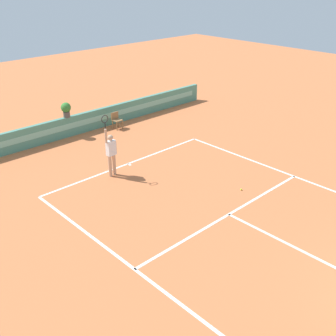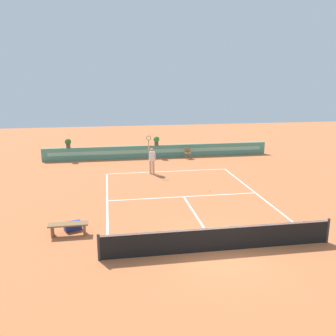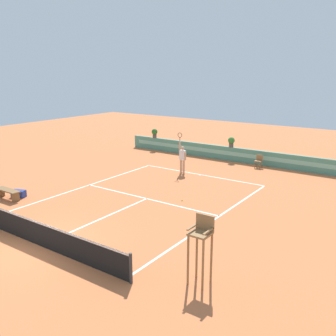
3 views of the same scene
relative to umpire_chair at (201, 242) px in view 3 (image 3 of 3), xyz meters
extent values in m
plane|color=#C66B3D|center=(-6.10, 4.74, -1.34)|extent=(60.00, 60.00, 0.00)
cube|color=white|center=(-6.10, 10.63, -1.34)|extent=(8.22, 0.10, 0.01)
cube|color=white|center=(-6.10, 5.14, -1.34)|extent=(8.22, 0.10, 0.01)
cube|color=white|center=(-6.10, 1.94, -1.34)|extent=(0.10, 6.40, 0.01)
cube|color=white|center=(-10.21, 4.68, -1.34)|extent=(0.10, 11.89, 0.01)
cube|color=white|center=(-1.99, 4.68, -1.34)|extent=(0.10, 11.89, 0.01)
cube|color=white|center=(-6.10, 10.53, -1.34)|extent=(0.10, 0.20, 0.01)
cylinder|color=#333333|center=(-1.69, -1.26, -0.84)|extent=(0.10, 0.10, 1.00)
cube|color=black|center=(-6.10, -1.26, -0.87)|extent=(8.82, 0.02, 0.95)
cube|color=white|center=(-6.10, -1.26, -0.42)|extent=(8.82, 0.03, 0.06)
cube|color=#4C8E7A|center=(-6.10, 15.13, -0.84)|extent=(18.00, 0.20, 1.00)
cube|color=#7ABCA8|center=(-6.10, 15.02, -0.79)|extent=(17.10, 0.01, 0.28)
cylinder|color=olive|center=(-0.26, -0.32, -0.54)|extent=(0.07, 0.07, 1.60)
cylinder|color=olive|center=(0.25, -0.32, -0.54)|extent=(0.07, 0.07, 1.60)
cylinder|color=olive|center=(-0.26, 0.19, -0.54)|extent=(0.07, 0.07, 1.60)
cylinder|color=olive|center=(0.25, 0.19, -0.54)|extent=(0.07, 0.07, 1.60)
cube|color=olive|center=(0.00, -0.06, 0.29)|extent=(0.60, 0.60, 0.06)
cube|color=olive|center=(0.00, 0.21, 0.56)|extent=(0.60, 0.06, 0.48)
cube|color=olive|center=(-0.27, -0.06, 0.44)|extent=(0.06, 0.60, 0.04)
cube|color=olive|center=(0.27, -0.06, 0.44)|extent=(0.06, 0.60, 0.04)
cylinder|color=olive|center=(-4.02, 14.15, -1.12)|extent=(0.05, 0.05, 0.45)
cylinder|color=olive|center=(-3.67, 14.15, -1.12)|extent=(0.05, 0.05, 0.45)
cylinder|color=olive|center=(-4.02, 14.50, -1.12)|extent=(0.05, 0.05, 0.45)
cylinder|color=olive|center=(-3.67, 14.50, -1.12)|extent=(0.05, 0.05, 0.45)
cube|color=olive|center=(-3.84, 14.33, -0.87)|extent=(0.44, 0.44, 0.04)
cube|color=olive|center=(-3.84, 14.53, -0.67)|extent=(0.44, 0.04, 0.36)
cube|color=brown|center=(-12.42, 1.09, -1.12)|extent=(0.08, 0.40, 0.45)
cube|color=brown|center=(-11.14, 1.09, -1.12)|extent=(0.08, 0.40, 0.45)
cube|color=brown|center=(-11.78, 1.09, -0.86)|extent=(1.60, 0.44, 0.06)
cube|color=navy|center=(-11.66, 1.60, -1.16)|extent=(0.78, 0.59, 0.36)
cylinder|color=tan|center=(-7.11, 10.20, -0.89)|extent=(0.14, 0.14, 0.90)
cylinder|color=tan|center=(-7.31, 10.20, -0.89)|extent=(0.14, 0.14, 0.90)
cube|color=white|center=(-7.21, 10.20, -0.14)|extent=(0.37, 0.23, 0.60)
sphere|color=tan|center=(-7.21, 10.20, 0.29)|extent=(0.22, 0.22, 0.22)
cylinder|color=tan|center=(-7.41, 10.20, 0.41)|extent=(0.09, 0.09, 0.55)
cylinder|color=black|center=(-7.41, 10.20, 0.83)|extent=(0.04, 0.04, 0.24)
torus|color=#262626|center=(-7.41, 10.20, 1.09)|extent=(0.31, 0.04, 0.31)
cylinder|color=tan|center=(-6.99, 10.21, -0.19)|extent=(0.09, 0.09, 0.50)
sphere|color=#CCE033|center=(-4.45, 5.89, -1.31)|extent=(0.07, 0.07, 0.07)
cylinder|color=#514C47|center=(-6.24, 15.13, -0.20)|extent=(0.32, 0.32, 0.28)
sphere|color=#387F33|center=(-6.24, 15.13, 0.14)|extent=(0.48, 0.48, 0.48)
cylinder|color=#514C47|center=(-13.07, 15.13, -0.20)|extent=(0.32, 0.32, 0.28)
sphere|color=#2D6B28|center=(-13.07, 15.13, 0.14)|extent=(0.48, 0.48, 0.48)
camera|label=1|loc=(-15.72, -2.04, 6.18)|focal=44.04mm
camera|label=2|loc=(-10.03, -13.26, 5.02)|focal=38.96mm
camera|label=3|loc=(5.00, -8.91, 4.91)|focal=39.86mm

